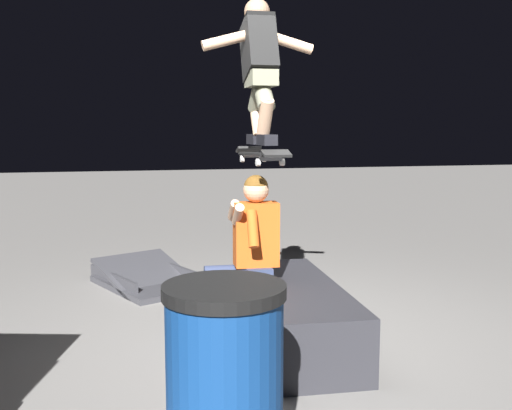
{
  "coord_description": "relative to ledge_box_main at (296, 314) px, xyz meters",
  "views": [
    {
      "loc": [
        -4.34,
        1.22,
        1.64
      ],
      "look_at": [
        0.07,
        0.14,
        1.06
      ],
      "focal_mm": 41.32,
      "sensor_mm": 36.0,
      "label": 1
    }
  ],
  "objects": [
    {
      "name": "ground_plane",
      "position": [
        0.15,
        0.12,
        -0.23
      ],
      "size": [
        40.0,
        40.0,
        0.0
      ],
      "primitive_type": "plane",
      "color": "slate"
    },
    {
      "name": "ledge_box_main",
      "position": [
        0.0,
        0.0,
        0.0
      ],
      "size": [
        1.83,
        0.76,
        0.46
      ],
      "primitive_type": "cube",
      "rotation": [
        0.0,
        0.0,
        -0.06
      ],
      "color": "#28282D",
      "rests_on": "ground"
    },
    {
      "name": "person_sitting_on_ledge",
      "position": [
        0.22,
        0.37,
        0.49
      ],
      "size": [
        0.59,
        0.76,
        1.3
      ],
      "color": "#2D3856",
      "rests_on": "ground"
    },
    {
      "name": "skateboard",
      "position": [
        0.23,
        0.22,
        1.23
      ],
      "size": [
        1.02,
        0.22,
        0.13
      ],
      "color": "black"
    },
    {
      "name": "skater_airborne",
      "position": [
        0.29,
        0.22,
        1.91
      ],
      "size": [
        0.62,
        0.89,
        1.12
      ],
      "color": "black"
    },
    {
      "name": "kicker_ramp",
      "position": [
        1.98,
        0.98,
        -0.18
      ],
      "size": [
        1.43,
        1.27,
        0.35
      ],
      "color": "#38383D",
      "rests_on": "ground"
    },
    {
      "name": "trash_bin",
      "position": [
        -1.62,
        0.86,
        0.24
      ],
      "size": [
        0.57,
        0.57,
        0.94
      ],
      "color": "navy",
      "rests_on": "ground"
    }
  ]
}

